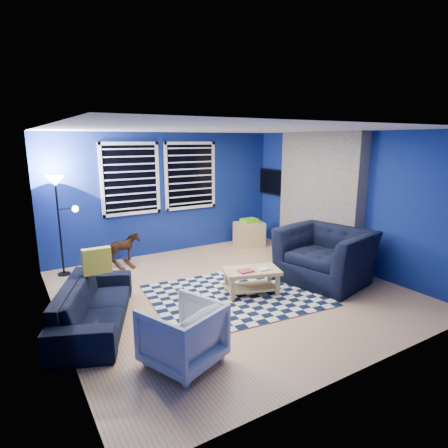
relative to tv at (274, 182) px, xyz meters
name	(u,v)px	position (x,y,z in m)	size (l,w,h in m)	color
floor	(230,290)	(-2.45, -2.00, -1.40)	(5.00, 5.00, 0.00)	tan
ceiling	(231,129)	(-2.45, -2.00, 1.10)	(5.00, 5.00, 0.00)	white
wall_back	(166,194)	(-2.45, 0.50, -0.15)	(5.00, 5.00, 0.00)	navy
wall_left	(52,235)	(-4.95, -2.00, -0.15)	(5.00, 5.00, 0.00)	navy
wall_right	(344,200)	(0.05, -2.00, -0.15)	(5.00, 5.00, 0.00)	navy
fireplace	(318,200)	(-0.09, -1.50, -0.20)	(0.65, 2.00, 2.50)	gray
window_left	(131,179)	(-3.20, 0.46, 0.20)	(1.17, 0.06, 1.42)	black
window_right	(191,176)	(-1.90, 0.46, 0.20)	(1.17, 0.06, 1.42)	black
tv	(274,182)	(0.00, 0.00, 0.00)	(0.07, 1.00, 0.58)	black
rug	(235,295)	(-2.49, -2.22, -1.39)	(2.50, 2.00, 0.02)	black
sofa	(94,305)	(-4.55, -2.06, -1.12)	(0.76, 1.94, 0.57)	black
armchair_big	(325,256)	(-0.86, -2.48, -0.95)	(1.21, 1.38, 0.90)	black
armchair_bent	(182,334)	(-3.93, -3.42, -1.06)	(0.72, 0.74, 0.68)	gray
rocking_horse	(123,248)	(-3.54, 0.08, -1.06)	(0.64, 0.29, 0.54)	#432315
coffee_table	(252,276)	(-2.24, -2.29, -1.11)	(0.95, 0.72, 0.42)	tan
cabinet	(249,234)	(-0.70, -0.03, -1.12)	(0.74, 0.60, 0.63)	tan
floor_lamp	(58,195)	(-4.58, 0.13, 0.03)	(0.48, 0.29, 1.75)	black
throw_pillow	(97,261)	(-4.40, -1.71, -0.65)	(0.38, 0.11, 0.36)	gold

